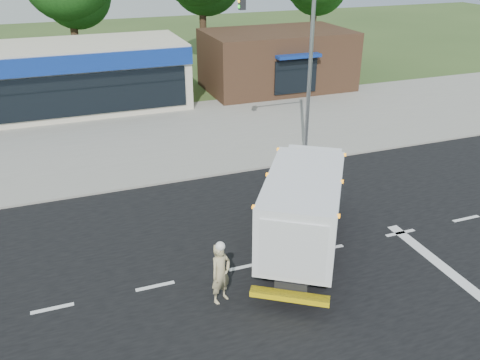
{
  "coord_description": "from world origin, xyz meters",
  "views": [
    {
      "loc": [
        -7.98,
        -12.8,
        9.64
      ],
      "look_at": [
        -2.13,
        2.91,
        1.7
      ],
      "focal_mm": 38.0,
      "sensor_mm": 36.0,
      "label": 1
    }
  ],
  "objects": [
    {
      "name": "ground",
      "position": [
        0.0,
        0.0,
        0.0
      ],
      "size": [
        120.0,
        120.0,
        0.0
      ],
      "primitive_type": "plane",
      "color": "#385123",
      "rests_on": "ground"
    },
    {
      "name": "road_asphalt",
      "position": [
        0.0,
        0.0,
        0.0
      ],
      "size": [
        60.0,
        14.0,
        0.02
      ],
      "primitive_type": "cube",
      "color": "black",
      "rests_on": "ground"
    },
    {
      "name": "sidewalk",
      "position": [
        0.0,
        8.2,
        0.06
      ],
      "size": [
        60.0,
        2.4,
        0.12
      ],
      "primitive_type": "cube",
      "color": "gray",
      "rests_on": "ground"
    },
    {
      "name": "parking_apron",
      "position": [
        0.0,
        14.0,
        0.01
      ],
      "size": [
        60.0,
        9.0,
        0.02
      ],
      "primitive_type": "cube",
      "color": "gray",
      "rests_on": "ground"
    },
    {
      "name": "lane_markings",
      "position": [
        1.35,
        -1.35,
        0.02
      ],
      "size": [
        55.2,
        7.0,
        0.01
      ],
      "color": "silver",
      "rests_on": "road_asphalt"
    },
    {
      "name": "ems_box_truck",
      "position": [
        -0.83,
        0.31,
        1.78
      ],
      "size": [
        5.61,
        7.02,
        3.1
      ],
      "rotation": [
        0.0,
        0.0,
        0.99
      ],
      "color": "black",
      "rests_on": "ground"
    },
    {
      "name": "emergency_worker",
      "position": [
        -4.3,
        -1.32,
        0.99
      ],
      "size": [
        0.82,
        0.71,
        2.02
      ],
      "rotation": [
        0.0,
        0.0,
        0.44
      ],
      "color": "tan",
      "rests_on": "ground"
    },
    {
      "name": "retail_strip_mall",
      "position": [
        -9.0,
        19.93,
        2.01
      ],
      "size": [
        18.0,
        6.2,
        4.0
      ],
      "color": "beige",
      "rests_on": "ground"
    },
    {
      "name": "brown_storefront",
      "position": [
        7.0,
        19.98,
        2.0
      ],
      "size": [
        10.0,
        6.7,
        4.0
      ],
      "color": "#382316",
      "rests_on": "ground"
    },
    {
      "name": "traffic_signal_pole",
      "position": [
        2.35,
        7.6,
        4.92
      ],
      "size": [
        3.51,
        0.25,
        8.0
      ],
      "color": "gray",
      "rests_on": "ground"
    }
  ]
}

